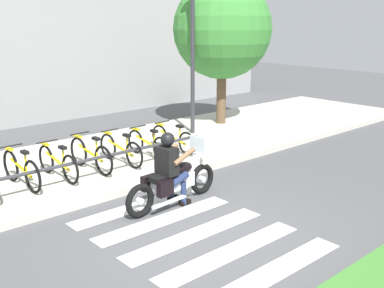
% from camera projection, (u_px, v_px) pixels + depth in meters
% --- Properties ---
extents(ground_plane, '(48.00, 48.00, 0.00)m').
position_uv_depth(ground_plane, '(199.00, 233.00, 7.77)').
color(ground_plane, '#4C4C4F').
extents(sidewalk, '(24.00, 4.40, 0.15)m').
position_uv_depth(sidewalk, '(71.00, 167.00, 10.92)').
color(sidewalk, '#B7B2A8').
rests_on(sidewalk, ground).
extents(crosswalk_stripe_0, '(2.80, 0.40, 0.01)m').
position_uv_depth(crosswalk_stripe_0, '(272.00, 272.00, 6.56)').
color(crosswalk_stripe_0, white).
rests_on(crosswalk_stripe_0, ground).
extents(crosswalk_stripe_1, '(2.80, 0.40, 0.01)m').
position_uv_depth(crosswalk_stripe_1, '(231.00, 252.00, 7.14)').
color(crosswalk_stripe_1, white).
rests_on(crosswalk_stripe_1, ground).
extents(crosswalk_stripe_2, '(2.80, 0.40, 0.01)m').
position_uv_depth(crosswalk_stripe_2, '(196.00, 234.00, 7.72)').
color(crosswalk_stripe_2, white).
rests_on(crosswalk_stripe_2, ground).
extents(crosswalk_stripe_3, '(2.80, 0.40, 0.01)m').
position_uv_depth(crosswalk_stripe_3, '(165.00, 219.00, 8.29)').
color(crosswalk_stripe_3, white).
rests_on(crosswalk_stripe_3, ground).
extents(crosswalk_stripe_4, '(2.80, 0.40, 0.01)m').
position_uv_depth(crosswalk_stripe_4, '(139.00, 206.00, 8.87)').
color(crosswalk_stripe_4, white).
rests_on(crosswalk_stripe_4, ground).
extents(motorcycle, '(2.25, 0.69, 1.21)m').
position_uv_depth(motorcycle, '(173.00, 182.00, 8.83)').
color(motorcycle, black).
rests_on(motorcycle, ground).
extents(rider, '(0.65, 0.57, 1.43)m').
position_uv_depth(rider, '(170.00, 164.00, 8.68)').
color(rider, black).
rests_on(rider, ground).
extents(bicycle_2, '(0.48, 1.64, 0.80)m').
position_uv_depth(bicycle_2, '(21.00, 170.00, 9.34)').
color(bicycle_2, black).
rests_on(bicycle_2, sidewalk).
extents(bicycle_3, '(0.48, 1.64, 0.75)m').
position_uv_depth(bicycle_3, '(58.00, 163.00, 9.85)').
color(bicycle_3, black).
rests_on(bicycle_3, sidewalk).
extents(bicycle_4, '(0.48, 1.68, 0.80)m').
position_uv_depth(bicycle_4, '(91.00, 155.00, 10.34)').
color(bicycle_4, black).
rests_on(bicycle_4, sidewalk).
extents(bicycle_5, '(0.48, 1.64, 0.75)m').
position_uv_depth(bicycle_5, '(121.00, 149.00, 10.85)').
color(bicycle_5, black).
rests_on(bicycle_5, sidewalk).
extents(bicycle_6, '(0.48, 1.57, 0.72)m').
position_uv_depth(bicycle_6, '(148.00, 144.00, 11.35)').
color(bicycle_6, black).
rests_on(bicycle_6, sidewalk).
extents(bicycle_7, '(0.48, 1.62, 0.72)m').
position_uv_depth(bicycle_7, '(173.00, 139.00, 11.85)').
color(bicycle_7, black).
rests_on(bicycle_7, sidewalk).
extents(bike_rack, '(6.06, 0.07, 0.49)m').
position_uv_depth(bike_rack, '(87.00, 161.00, 9.68)').
color(bike_rack, '#333338').
rests_on(bike_rack, sidewalk).
extents(street_lamp, '(0.28, 0.28, 4.56)m').
position_uv_depth(street_lamp, '(193.00, 43.00, 13.17)').
color(street_lamp, '#2D2D33').
rests_on(street_lamp, ground).
extents(tree_near_rack, '(3.04, 3.04, 4.60)m').
position_uv_depth(tree_near_rack, '(222.00, 30.00, 14.38)').
color(tree_near_rack, brown).
rests_on(tree_near_rack, ground).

